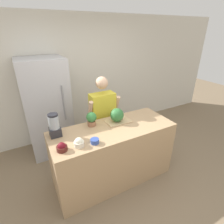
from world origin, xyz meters
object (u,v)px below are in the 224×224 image
Objects in this scene: bowl_cream at (79,143)px; person at (103,120)px; refrigerator at (48,108)px; blender at (54,126)px; potted_plant at (91,119)px; bowl_small_blue at (95,141)px; watermelon at (117,115)px; bowl_cherries at (62,147)px.

person is at bearing 47.58° from bowl_cream.
blender is at bearing -93.82° from refrigerator.
person reaches higher than bowl_cream.
bowl_cream is 0.54m from potted_plant.
potted_plant is (0.14, 0.44, 0.09)m from bowl_small_blue.
person is (0.81, -0.73, -0.11)m from refrigerator.
bowl_small_blue is (-0.48, -0.78, 0.17)m from person.
refrigerator is at bearing 113.83° from potted_plant.
bowl_small_blue is 0.52× the size of potted_plant.
refrigerator reaches higher than watermelon.
bowl_cherries is 0.60× the size of potted_plant.
bowl_cream is at bearing -132.42° from person.
person is 0.54m from potted_plant.
bowl_cherries is at bearing -144.04° from potted_plant.
watermelon reaches higher than potted_plant.
person is 1.03m from bowl_cream.
bowl_cherries is at bearing 173.35° from bowl_small_blue.
refrigerator is 1.47m from bowl_cherries.
watermelon is at bearing -53.04° from refrigerator.
bowl_small_blue is at bearing -6.65° from bowl_cherries.
potted_plant is (0.34, 0.41, 0.07)m from bowl_cream.
refrigerator is at bearing 102.35° from bowl_small_blue.
bowl_small_blue is 0.34× the size of blender.
bowl_small_blue is at bearing -145.81° from watermelon.
refrigerator reaches higher than person.
bowl_cherries is 1.01× the size of bowl_cream.
watermelon is 1.00m from bowl_cherries.
potted_plant reaches higher than bowl_cream.
watermelon is 0.94m from blender.
refrigerator is at bearing 86.18° from blender.
bowl_cream is at bearing -61.81° from blender.
refrigerator reaches higher than blender.
person is 7.30× the size of potted_plant.
potted_plant is at bearing 2.84° from blender.
bowl_cherries is at bearing -90.47° from blender.
bowl_small_blue is at bearing -121.76° from person.
person reaches higher than bowl_small_blue.
blender is 1.50× the size of potted_plant.
watermelon reaches higher than bowl_cherries.
refrigerator is 14.10× the size of bowl_cherries.
blender is at bearing 134.04° from bowl_small_blue.
bowl_small_blue is at bearing -107.53° from potted_plant.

